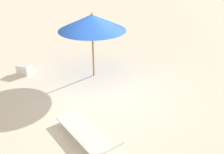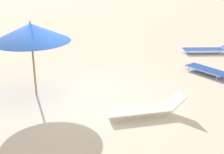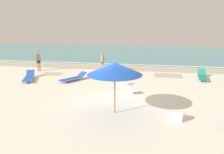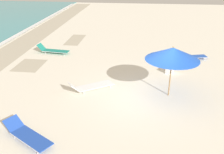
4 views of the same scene
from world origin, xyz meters
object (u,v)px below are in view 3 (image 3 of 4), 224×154
at_px(sun_lounger_near_water_right, 29,77).
at_px(beachgoer_wading_adult, 102,60).
at_px(cooler_box, 177,116).
at_px(sun_lounger_near_water_left, 73,78).
at_px(sun_lounger_beside_umbrella, 202,76).
at_px(beachgoer_shoreline_child, 38,59).
at_px(beach_umbrella, 115,68).
at_px(sun_lounger_mid_beach_solo, 127,86).

xyz_separation_m(sun_lounger_near_water_right, beachgoer_wading_adult, (4.55, 3.60, 0.79)).
bearing_deg(cooler_box, sun_lounger_near_water_left, -17.45).
relative_size(beachgoer_wading_adult, cooler_box, 2.96).
bearing_deg(sun_lounger_beside_umbrella, beachgoer_shoreline_child, -175.09).
bearing_deg(beach_umbrella, beachgoer_wading_adult, 106.73).
bearing_deg(cooler_box, sun_lounger_beside_umbrella, -86.05).
bearing_deg(sun_lounger_near_water_right, sun_lounger_mid_beach_solo, -31.12).
relative_size(beach_umbrella, cooler_box, 4.02).
height_order(sun_lounger_beside_umbrella, cooler_box, sun_lounger_beside_umbrella).
relative_size(sun_lounger_near_water_left, sun_lounger_mid_beach_solo, 0.98).
bearing_deg(sun_lounger_near_water_left, beachgoer_shoreline_child, 178.14).
xyz_separation_m(beach_umbrella, sun_lounger_near_water_left, (-3.89, 5.16, -1.83)).
bearing_deg(beachgoer_shoreline_child, beachgoer_wading_adult, 116.46).
relative_size(sun_lounger_near_water_left, beachgoer_wading_adult, 1.21).
distance_m(sun_lounger_beside_umbrella, cooler_box, 8.04).
relative_size(beach_umbrella, sun_lounger_mid_beach_solo, 1.10).
bearing_deg(sun_lounger_mid_beach_solo, cooler_box, -91.22).
height_order(beach_umbrella, sun_lounger_mid_beach_solo, beach_umbrella).
bearing_deg(beach_umbrella, cooler_box, -6.07).
bearing_deg(sun_lounger_near_water_left, sun_lounger_mid_beach_solo, 11.42).
distance_m(sun_lounger_near_water_right, cooler_box, 10.96).
distance_m(beachgoer_wading_adult, cooler_box, 10.11).
distance_m(sun_lounger_near_water_left, cooler_box, 8.52).
xyz_separation_m(sun_lounger_near_water_left, beachgoer_wading_adult, (1.38, 3.20, 0.79)).
xyz_separation_m(sun_lounger_beside_umbrella, sun_lounger_near_water_left, (-9.08, -2.20, -0.01)).
distance_m(beach_umbrella, sun_lounger_near_water_right, 8.71).
relative_size(sun_lounger_beside_umbrella, sun_lounger_near_water_left, 1.04).
bearing_deg(sun_lounger_near_water_left, sun_lounger_near_water_right, -141.31).
xyz_separation_m(sun_lounger_near_water_left, beachgoer_shoreline_child, (-4.07, 2.68, 0.79)).
distance_m(sun_lounger_near_water_right, beachgoer_wading_adult, 5.86).
relative_size(sun_lounger_near_water_right, sun_lounger_mid_beach_solo, 1.08).
relative_size(sun_lounger_near_water_left, beachgoer_shoreline_child, 1.21).
bearing_deg(beachgoer_wading_adult, sun_lounger_near_water_left, 132.83).
height_order(beach_umbrella, beachgoer_wading_adult, beach_umbrella).
xyz_separation_m(sun_lounger_near_water_right, cooler_box, (9.74, -5.04, -0.02)).
height_order(sun_lounger_near_water_left, beachgoer_shoreline_child, beachgoer_shoreline_child).
height_order(sun_lounger_near_water_left, cooler_box, sun_lounger_near_water_left).
xyz_separation_m(sun_lounger_near_water_right, sun_lounger_mid_beach_solo, (7.16, -1.05, 0.00)).
bearing_deg(beach_umbrella, sun_lounger_beside_umbrella, 54.78).
xyz_separation_m(beachgoer_wading_adult, cooler_box, (5.18, -8.64, -0.81)).
xyz_separation_m(beachgoer_shoreline_child, cooler_box, (10.64, -8.12, -0.81)).
bearing_deg(cooler_box, beachgoer_shoreline_child, -15.14).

